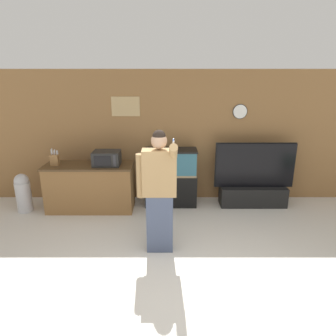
{
  "coord_description": "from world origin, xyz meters",
  "views": [
    {
      "loc": [
        -0.18,
        -2.71,
        2.49
      ],
      "look_at": [
        -0.19,
        1.92,
        1.05
      ],
      "focal_mm": 32.0,
      "sensor_mm": 36.0,
      "label": 1
    }
  ],
  "objects_px": {
    "microwave": "(107,158)",
    "knife_block": "(55,160)",
    "trash_bin": "(24,192)",
    "tv_on_stand": "(254,188)",
    "aquarium_on_stand": "(171,177)",
    "person_standing": "(159,191)",
    "counter_island": "(91,187)"
  },
  "relations": [
    {
      "from": "microwave",
      "to": "knife_block",
      "type": "xyz_separation_m",
      "value": [
        -0.95,
        -0.02,
        -0.03
      ]
    },
    {
      "from": "knife_block",
      "to": "trash_bin",
      "type": "xyz_separation_m",
      "value": [
        -0.64,
        -0.05,
        -0.62
      ]
    },
    {
      "from": "tv_on_stand",
      "to": "trash_bin",
      "type": "distance_m",
      "value": 4.42
    },
    {
      "from": "microwave",
      "to": "trash_bin",
      "type": "distance_m",
      "value": 1.72
    },
    {
      "from": "aquarium_on_stand",
      "to": "trash_bin",
      "type": "bearing_deg",
      "value": -173.04
    },
    {
      "from": "person_standing",
      "to": "aquarium_on_stand",
      "type": "bearing_deg",
      "value": 83.63
    },
    {
      "from": "trash_bin",
      "to": "counter_island",
      "type": "bearing_deg",
      "value": 4.04
    },
    {
      "from": "microwave",
      "to": "tv_on_stand",
      "type": "distance_m",
      "value": 2.89
    },
    {
      "from": "counter_island",
      "to": "tv_on_stand",
      "type": "xyz_separation_m",
      "value": [
        3.16,
        0.2,
        -0.08
      ]
    },
    {
      "from": "counter_island",
      "to": "tv_on_stand",
      "type": "height_order",
      "value": "tv_on_stand"
    },
    {
      "from": "counter_island",
      "to": "trash_bin",
      "type": "relative_size",
      "value": 2.22
    },
    {
      "from": "tv_on_stand",
      "to": "knife_block",
      "type": "bearing_deg",
      "value": -176.51
    },
    {
      "from": "counter_island",
      "to": "person_standing",
      "type": "relative_size",
      "value": 0.92
    },
    {
      "from": "counter_island",
      "to": "knife_block",
      "type": "distance_m",
      "value": 0.82
    },
    {
      "from": "knife_block",
      "to": "aquarium_on_stand",
      "type": "bearing_deg",
      "value": 7.57
    },
    {
      "from": "aquarium_on_stand",
      "to": "counter_island",
      "type": "bearing_deg",
      "value": -170.7
    },
    {
      "from": "person_standing",
      "to": "tv_on_stand",
      "type": "bearing_deg",
      "value": 41.51
    },
    {
      "from": "microwave",
      "to": "tv_on_stand",
      "type": "height_order",
      "value": "tv_on_stand"
    },
    {
      "from": "aquarium_on_stand",
      "to": "person_standing",
      "type": "xyz_separation_m",
      "value": [
        -0.18,
        -1.66,
        0.37
      ]
    },
    {
      "from": "tv_on_stand",
      "to": "counter_island",
      "type": "bearing_deg",
      "value": -176.44
    },
    {
      "from": "knife_block",
      "to": "trash_bin",
      "type": "bearing_deg",
      "value": -175.11
    },
    {
      "from": "counter_island",
      "to": "tv_on_stand",
      "type": "relative_size",
      "value": 1.07
    },
    {
      "from": "counter_island",
      "to": "knife_block",
      "type": "xyz_separation_m",
      "value": [
        -0.61,
        -0.03,
        0.55
      ]
    },
    {
      "from": "tv_on_stand",
      "to": "aquarium_on_stand",
      "type": "bearing_deg",
      "value": 178.08
    },
    {
      "from": "microwave",
      "to": "trash_bin",
      "type": "relative_size",
      "value": 0.66
    },
    {
      "from": "aquarium_on_stand",
      "to": "person_standing",
      "type": "distance_m",
      "value": 1.71
    },
    {
      "from": "tv_on_stand",
      "to": "trash_bin",
      "type": "bearing_deg",
      "value": -176.3
    },
    {
      "from": "knife_block",
      "to": "trash_bin",
      "type": "height_order",
      "value": "knife_block"
    },
    {
      "from": "trash_bin",
      "to": "person_standing",
      "type": "bearing_deg",
      "value": -26.9
    },
    {
      "from": "microwave",
      "to": "tv_on_stand",
      "type": "bearing_deg",
      "value": 4.31
    },
    {
      "from": "knife_block",
      "to": "tv_on_stand",
      "type": "distance_m",
      "value": 3.82
    },
    {
      "from": "microwave",
      "to": "person_standing",
      "type": "bearing_deg",
      "value": -54.28
    }
  ]
}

